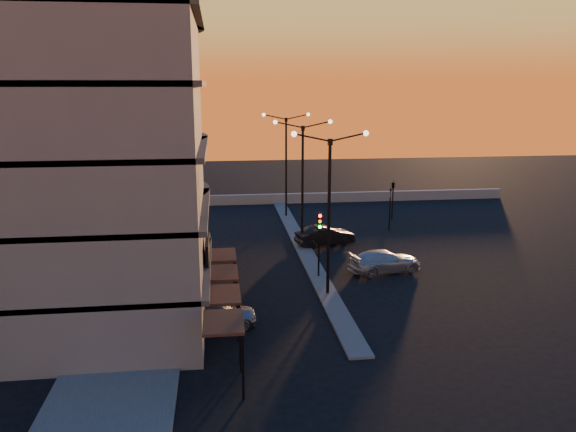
{
  "coord_description": "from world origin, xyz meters",
  "views": [
    {
      "loc": [
        -6.12,
        -30.3,
        11.97
      ],
      "look_at": [
        -1.71,
        4.94,
        3.62
      ],
      "focal_mm": 35.0,
      "sensor_mm": 36.0,
      "label": 1
    }
  ],
  "objects_px": {
    "traffic_light_main": "(319,234)",
    "car_wagon": "(385,261)",
    "car_hatchback": "(215,314)",
    "car_sedan": "(325,236)",
    "streetlamp_mid": "(303,174)"
  },
  "relations": [
    {
      "from": "traffic_light_main",
      "to": "car_wagon",
      "type": "bearing_deg",
      "value": 9.78
    },
    {
      "from": "car_hatchback",
      "to": "car_sedan",
      "type": "relative_size",
      "value": 0.93
    },
    {
      "from": "car_sedan",
      "to": "car_wagon",
      "type": "xyz_separation_m",
      "value": [
        2.69,
        -6.63,
        -0.03
      ]
    },
    {
      "from": "streetlamp_mid",
      "to": "traffic_light_main",
      "type": "xyz_separation_m",
      "value": [
        0.0,
        -7.13,
        -2.7
      ]
    },
    {
      "from": "car_hatchback",
      "to": "car_sedan",
      "type": "xyz_separation_m",
      "value": [
        8.31,
        14.03,
        0.03
      ]
    },
    {
      "from": "car_wagon",
      "to": "traffic_light_main",
      "type": "bearing_deg",
      "value": 87.27
    },
    {
      "from": "traffic_light_main",
      "to": "car_sedan",
      "type": "bearing_deg",
      "value": 76.29
    },
    {
      "from": "streetlamp_mid",
      "to": "car_wagon",
      "type": "relative_size",
      "value": 1.95
    },
    {
      "from": "traffic_light_main",
      "to": "car_hatchback",
      "type": "distance_m",
      "value": 9.53
    },
    {
      "from": "streetlamp_mid",
      "to": "car_wagon",
      "type": "height_order",
      "value": "streetlamp_mid"
    },
    {
      "from": "car_hatchback",
      "to": "car_sedan",
      "type": "height_order",
      "value": "car_sedan"
    },
    {
      "from": "streetlamp_mid",
      "to": "traffic_light_main",
      "type": "bearing_deg",
      "value": -90.0
    },
    {
      "from": "streetlamp_mid",
      "to": "traffic_light_main",
      "type": "relative_size",
      "value": 2.24
    },
    {
      "from": "streetlamp_mid",
      "to": "car_hatchback",
      "type": "height_order",
      "value": "streetlamp_mid"
    },
    {
      "from": "traffic_light_main",
      "to": "car_wagon",
      "type": "height_order",
      "value": "traffic_light_main"
    }
  ]
}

